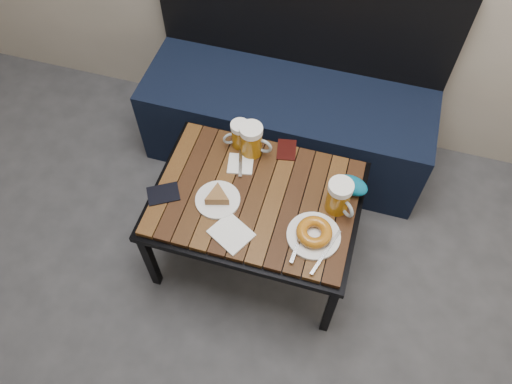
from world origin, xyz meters
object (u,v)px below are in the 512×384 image
(plate_pie, at_px, (218,198))
(cafe_table, at_px, (256,202))
(plate_bagel, at_px, (314,234))
(passport_navy, at_px, (163,194))
(bench, at_px, (288,114))
(beer_mug_left, at_px, (240,135))
(passport_burgundy, at_px, (287,150))
(beer_mug_centre, at_px, (252,140))
(beer_mug_right, at_px, (339,197))
(knit_pouch, at_px, (352,185))

(plate_pie, bearing_deg, cafe_table, 24.76)
(plate_bagel, xyz_separation_m, passport_navy, (-0.62, 0.02, -0.02))
(bench, distance_m, beer_mug_left, 0.50)
(cafe_table, height_order, beer_mug_left, beer_mug_left)
(plate_bagel, bearing_deg, plate_pie, 172.41)
(passport_burgundy, bearing_deg, beer_mug_centre, -170.70)
(bench, relative_size, beer_mug_left, 11.04)
(beer_mug_centre, bearing_deg, passport_navy, -126.87)
(cafe_table, xyz_separation_m, beer_mug_centre, (-0.08, 0.21, 0.12))
(beer_mug_centre, distance_m, beer_mug_right, 0.44)
(beer_mug_left, distance_m, passport_navy, 0.40)
(bench, height_order, beer_mug_centre, bench)
(beer_mug_right, height_order, plate_bagel, beer_mug_right)
(plate_bagel, xyz_separation_m, knit_pouch, (0.10, 0.26, 0.01))
(passport_navy, bearing_deg, passport_burgundy, 100.08)
(plate_pie, xyz_separation_m, knit_pouch, (0.50, 0.20, 0.01))
(cafe_table, distance_m, knit_pouch, 0.39)
(beer_mug_right, distance_m, passport_navy, 0.70)
(beer_mug_centre, relative_size, plate_bagel, 0.58)
(bench, relative_size, passport_navy, 11.12)
(bench, xyz_separation_m, knit_pouch, (0.38, -0.50, 0.23))
(beer_mug_left, bearing_deg, passport_navy, 24.26)
(beer_mug_right, distance_m, plate_pie, 0.47)
(plate_bagel, bearing_deg, knit_pouch, 68.89)
(plate_pie, distance_m, plate_bagel, 0.40)
(beer_mug_centre, height_order, passport_navy, beer_mug_centre)
(beer_mug_centre, height_order, beer_mug_right, same)
(beer_mug_left, height_order, plate_pie, beer_mug_left)
(plate_bagel, distance_m, knit_pouch, 0.27)
(plate_pie, bearing_deg, beer_mug_centre, 77.41)
(plate_bagel, bearing_deg, beer_mug_left, 138.59)
(cafe_table, distance_m, plate_pie, 0.17)
(passport_burgundy, relative_size, knit_pouch, 0.84)
(knit_pouch, bearing_deg, bench, 126.98)
(knit_pouch, bearing_deg, plate_pie, -157.99)
(cafe_table, bearing_deg, beer_mug_right, 6.43)
(beer_mug_centre, xyz_separation_m, passport_burgundy, (0.14, 0.05, -0.07))
(beer_mug_right, xyz_separation_m, plate_pie, (-0.46, -0.10, -0.06))
(beer_mug_left, height_order, beer_mug_right, beer_mug_right)
(beer_mug_right, relative_size, passport_navy, 1.23)
(beer_mug_left, height_order, beer_mug_centre, beer_mug_centre)
(bench, height_order, passport_burgundy, bench)
(passport_burgundy, bearing_deg, plate_pie, -132.11)
(bench, xyz_separation_m, passport_burgundy, (0.08, -0.38, 0.20))
(beer_mug_right, bearing_deg, cafe_table, -131.09)
(bench, bearing_deg, plate_pie, -99.66)
(plate_pie, height_order, passport_navy, plate_pie)
(cafe_table, bearing_deg, plate_pie, -155.24)
(bench, relative_size, knit_pouch, 10.66)
(passport_navy, bearing_deg, beer_mug_right, 70.80)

